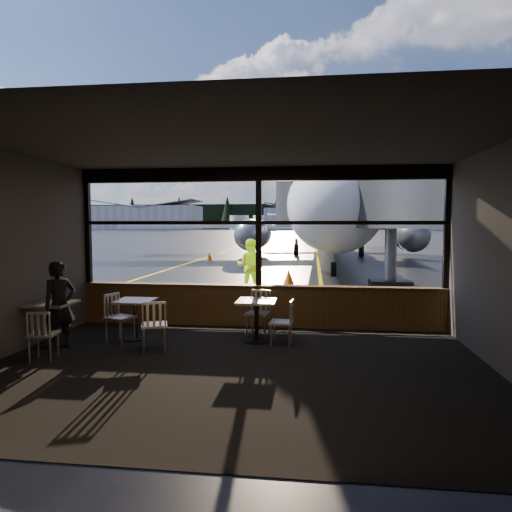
% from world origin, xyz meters
% --- Properties ---
extents(ground_plane, '(520.00, 520.00, 0.00)m').
position_xyz_m(ground_plane, '(0.00, 120.00, 0.00)').
color(ground_plane, black).
rests_on(ground_plane, ground).
extents(carpet_floor, '(8.00, 6.00, 0.01)m').
position_xyz_m(carpet_floor, '(0.00, -3.00, 0.01)').
color(carpet_floor, black).
rests_on(carpet_floor, ground).
extents(ceiling, '(8.00, 6.00, 0.04)m').
position_xyz_m(ceiling, '(0.00, -3.00, 3.50)').
color(ceiling, '#38332D').
rests_on(ceiling, ground).
extents(wall_right, '(0.04, 6.00, 3.50)m').
position_xyz_m(wall_right, '(4.00, -3.00, 1.75)').
color(wall_right, '#4E453E').
rests_on(wall_right, ground).
extents(wall_back, '(8.00, 0.04, 3.50)m').
position_xyz_m(wall_back, '(0.00, -6.00, 1.75)').
color(wall_back, '#4E453E').
rests_on(wall_back, ground).
extents(window_sill, '(8.00, 0.28, 0.90)m').
position_xyz_m(window_sill, '(0.00, 0.00, 0.45)').
color(window_sill, '#57381A').
rests_on(window_sill, ground).
extents(window_header, '(8.00, 0.18, 0.30)m').
position_xyz_m(window_header, '(0.00, 0.00, 3.35)').
color(window_header, black).
rests_on(window_header, ground).
extents(mullion_left, '(0.12, 0.12, 2.60)m').
position_xyz_m(mullion_left, '(-3.95, 0.00, 2.20)').
color(mullion_left, black).
rests_on(mullion_left, ground).
extents(mullion_centre, '(0.12, 0.12, 2.60)m').
position_xyz_m(mullion_centre, '(0.00, 0.00, 2.20)').
color(mullion_centre, black).
rests_on(mullion_centre, ground).
extents(mullion_right, '(0.12, 0.12, 2.60)m').
position_xyz_m(mullion_right, '(3.95, 0.00, 2.20)').
color(mullion_right, black).
rests_on(mullion_right, ground).
extents(window_transom, '(8.00, 0.10, 0.08)m').
position_xyz_m(window_transom, '(0.00, 0.00, 2.30)').
color(window_transom, black).
rests_on(window_transom, ground).
extents(airliner, '(30.71, 36.64, 11.05)m').
position_xyz_m(airliner, '(2.28, 22.19, 5.52)').
color(airliner, white).
rests_on(airliner, ground_plane).
extents(jet_bridge, '(8.47, 10.36, 4.52)m').
position_xyz_m(jet_bridge, '(3.60, 5.50, 2.26)').
color(jet_bridge, '#29292C').
rests_on(jet_bridge, ground_plane).
extents(cafe_table_near, '(0.74, 0.74, 0.81)m').
position_xyz_m(cafe_table_near, '(0.11, -1.31, 0.41)').
color(cafe_table_near, '#A09A93').
rests_on(cafe_table_near, carpet_floor).
extents(cafe_table_mid, '(0.72, 0.72, 0.79)m').
position_xyz_m(cafe_table_mid, '(-2.28, -1.42, 0.39)').
color(cafe_table_mid, gray).
rests_on(cafe_table_mid, carpet_floor).
extents(cafe_table_left, '(0.75, 0.75, 0.82)m').
position_xyz_m(cafe_table_left, '(-3.60, -2.11, 0.41)').
color(cafe_table_left, '#ADA69F').
rests_on(cafe_table_left, carpet_floor).
extents(chair_near_e, '(0.51, 0.51, 0.86)m').
position_xyz_m(chair_near_e, '(0.61, -1.52, 0.43)').
color(chair_near_e, beige).
rests_on(chair_near_e, carpet_floor).
extents(chair_near_n, '(0.59, 0.59, 0.95)m').
position_xyz_m(chair_near_n, '(0.10, -0.94, 0.47)').
color(chair_near_n, '#BAB6A8').
rests_on(chair_near_n, carpet_floor).
extents(chair_mid_s, '(0.65, 0.65, 0.94)m').
position_xyz_m(chair_mid_s, '(-1.61, -2.20, 0.47)').
color(chair_mid_s, beige).
rests_on(chair_mid_s, carpet_floor).
extents(chair_mid_w, '(0.65, 0.65, 0.94)m').
position_xyz_m(chair_mid_w, '(-2.48, -1.67, 0.47)').
color(chair_mid_w, '#B2AEA1').
rests_on(chair_mid_w, carpet_floor).
extents(chair_left_s, '(0.54, 0.54, 0.87)m').
position_xyz_m(chair_left_s, '(-3.25, -2.95, 0.43)').
color(chair_left_s, beige).
rests_on(chair_left_s, carpet_floor).
extents(passenger, '(0.65, 0.70, 1.60)m').
position_xyz_m(passenger, '(-3.36, -2.26, 0.80)').
color(passenger, black).
rests_on(passenger, carpet_floor).
extents(ground_crew, '(0.90, 0.72, 1.78)m').
position_xyz_m(ground_crew, '(-0.90, 5.02, 0.89)').
color(ground_crew, '#BFF219').
rests_on(ground_crew, ground_plane).
extents(cone_nose, '(0.41, 0.41, 0.57)m').
position_xyz_m(cone_nose, '(0.28, 7.36, 0.28)').
color(cone_nose, orange).
rests_on(cone_nose, ground_plane).
extents(cone_wing, '(0.38, 0.38, 0.52)m').
position_xyz_m(cone_wing, '(-5.34, 18.30, 0.26)').
color(cone_wing, '#FF4508').
rests_on(cone_wing, ground_plane).
extents(hangar_left, '(45.00, 18.00, 11.00)m').
position_xyz_m(hangar_left, '(-70.00, 180.00, 5.50)').
color(hangar_left, silver).
rests_on(hangar_left, ground_plane).
extents(hangar_mid, '(38.00, 15.00, 10.00)m').
position_xyz_m(hangar_mid, '(0.00, 185.00, 5.00)').
color(hangar_mid, silver).
rests_on(hangar_mid, ground_plane).
extents(hangar_right, '(50.00, 20.00, 12.00)m').
position_xyz_m(hangar_right, '(60.00, 178.00, 6.00)').
color(hangar_right, silver).
rests_on(hangar_right, ground_plane).
extents(fuel_tank_a, '(8.00, 8.00, 6.00)m').
position_xyz_m(fuel_tank_a, '(-30.00, 182.00, 3.00)').
color(fuel_tank_a, silver).
rests_on(fuel_tank_a, ground_plane).
extents(fuel_tank_b, '(8.00, 8.00, 6.00)m').
position_xyz_m(fuel_tank_b, '(-20.00, 182.00, 3.00)').
color(fuel_tank_b, silver).
rests_on(fuel_tank_b, ground_plane).
extents(fuel_tank_c, '(8.00, 8.00, 6.00)m').
position_xyz_m(fuel_tank_c, '(-10.00, 182.00, 3.00)').
color(fuel_tank_c, silver).
rests_on(fuel_tank_c, ground_plane).
extents(treeline, '(360.00, 3.00, 12.00)m').
position_xyz_m(treeline, '(0.00, 210.00, 6.00)').
color(treeline, black).
rests_on(treeline, ground_plane).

